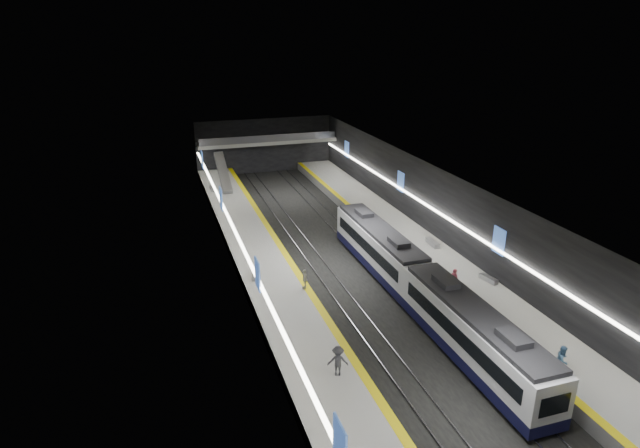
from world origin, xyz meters
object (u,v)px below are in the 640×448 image
object	(u,v)px
bench_left_far	(212,188)
passenger_right_a	(454,280)
passenger_left_b	(338,361)
bench_left_near	(255,274)
train	(419,283)
passenger_left_a	(305,279)
bench_right_near	(488,279)
passenger_right_b	(562,360)
bench_right_far	(433,243)
escalator	(223,172)

from	to	relation	value
bench_left_far	passenger_right_a	distance (m)	36.66
passenger_left_b	passenger_right_a	bearing A→B (deg)	-130.28
passenger_right_a	bench_left_near	bearing A→B (deg)	39.52
train	passenger_left_a	distance (m)	8.98
bench_right_near	passenger_left_b	distance (m)	17.94
train	passenger_right_a	xyz separation A→B (m)	(3.13, -0.03, -0.22)
train	passenger_left_a	world-z (taller)	train
train	passenger_left_b	size ratio (longest dim) A/B	15.36
passenger_left_a	train	bearing A→B (deg)	77.75
bench_left_far	bench_right_near	size ratio (longest dim) A/B	1.06
train	bench_left_far	size ratio (longest dim) A/B	16.16
bench_left_near	bench_left_far	distance (m)	26.08
bench_left_far	passenger_right_b	bearing A→B (deg)	-71.19
train	bench_right_far	bearing A→B (deg)	54.94
bench_right_near	passenger_left_a	bearing A→B (deg)	155.14
bench_right_near	passenger_left_b	world-z (taller)	passenger_left_b
bench_left_far	passenger_right_a	xyz separation A→B (m)	(14.78, -33.53, 0.74)
train	passenger_right_a	world-z (taller)	train
escalator	passenger_right_b	bearing A→B (deg)	-73.44
bench_left_far	passenger_right_a	world-z (taller)	passenger_right_a
train	passenger_left_b	distance (m)	11.83
passenger_left_b	passenger_right_b	bearing A→B (deg)	-178.15
escalator	bench_right_far	world-z (taller)	escalator
train	passenger_left_a	size ratio (longest dim) A/B	18.31
bench_left_near	passenger_right_a	world-z (taller)	passenger_right_a
bench_left_far	passenger_right_b	world-z (taller)	passenger_right_b
bench_right_far	passenger_right_b	distance (m)	20.39
bench_right_far	passenger_right_b	bearing A→B (deg)	-94.13
escalator	passenger_right_a	world-z (taller)	escalator
bench_right_near	passenger_right_a	world-z (taller)	passenger_right_a
passenger_left_a	passenger_left_b	size ratio (longest dim) A/B	0.84
escalator	bench_left_near	size ratio (longest dim) A/B	4.13
bench_left_far	bench_right_far	size ratio (longest dim) A/B	0.92
bench_right_near	passenger_right_a	bearing A→B (deg)	177.89
bench_left_near	escalator	bearing A→B (deg)	99.20
bench_right_far	passenger_left_b	distance (m)	22.40
escalator	bench_right_near	size ratio (longest dim) A/B	4.55
bench_right_far	passenger_left_a	size ratio (longest dim) A/B	1.23
bench_right_far	passenger_right_a	world-z (taller)	passenger_right_a
passenger_right_a	passenger_right_b	world-z (taller)	passenger_right_a
bench_right_near	escalator	bearing A→B (deg)	104.52
bench_left_near	bench_left_far	bearing A→B (deg)	102.69
passenger_left_b	bench_right_near	bearing A→B (deg)	-134.53
bench_right_far	bench_right_near	bearing A→B (deg)	-82.98
escalator	passenger_right_b	distance (m)	48.10
bench_left_far	passenger_right_a	size ratio (longest dim) A/B	0.96
bench_right_far	train	bearing A→B (deg)	-122.17
bench_left_far	passenger_left_b	distance (m)	40.94
bench_left_near	passenger_right_b	xyz separation A→B (m)	(15.06, -18.82, 0.71)
passenger_left_b	bench_left_near	bearing A→B (deg)	-62.81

